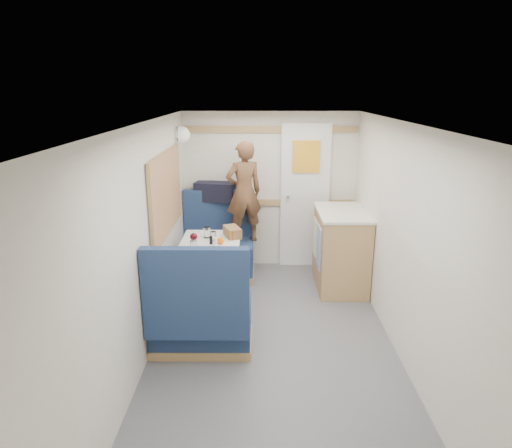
{
  "coord_description": "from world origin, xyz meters",
  "views": [
    {
      "loc": [
        -0.13,
        -3.49,
        2.27
      ],
      "look_at": [
        -0.17,
        0.9,
        0.96
      ],
      "focal_mm": 32.0,
      "sensor_mm": 36.0,
      "label": 1
    }
  ],
  "objects_px": {
    "tumbler_right": "(213,236)",
    "galley_counter": "(340,249)",
    "tray": "(227,248)",
    "orange_fruit": "(221,241)",
    "wine_glass": "(194,237)",
    "beer_glass": "(232,235)",
    "salt_grinder": "(215,241)",
    "person": "(244,192)",
    "tumbler_mid": "(207,232)",
    "dinette_table": "(210,257)",
    "cheese_block": "(217,250)",
    "dome_light": "(181,135)",
    "tumbler_left": "(194,246)",
    "bench_far": "(218,252)",
    "bread_loaf": "(232,232)",
    "pepper_grinder": "(211,240)",
    "bench_near": "(201,320)",
    "duffel_bag": "(215,192)"
  },
  "relations": [
    {
      "from": "dome_light",
      "to": "dinette_table",
      "type": "bearing_deg",
      "value": -65.35
    },
    {
      "from": "tumbler_right",
      "to": "galley_counter",
      "type": "bearing_deg",
      "value": 18.21
    },
    {
      "from": "tray",
      "to": "pepper_grinder",
      "type": "relative_size",
      "value": 3.65
    },
    {
      "from": "salt_grinder",
      "to": "person",
      "type": "bearing_deg",
      "value": 74.42
    },
    {
      "from": "duffel_bag",
      "to": "bread_loaf",
      "type": "bearing_deg",
      "value": -62.33
    },
    {
      "from": "tumbler_right",
      "to": "tray",
      "type": "bearing_deg",
      "value": -57.45
    },
    {
      "from": "orange_fruit",
      "to": "wine_glass",
      "type": "distance_m",
      "value": 0.29
    },
    {
      "from": "salt_grinder",
      "to": "bread_loaf",
      "type": "relative_size",
      "value": 0.33
    },
    {
      "from": "tumbler_right",
      "to": "bench_near",
      "type": "bearing_deg",
      "value": -92.05
    },
    {
      "from": "cheese_block",
      "to": "pepper_grinder",
      "type": "xyz_separation_m",
      "value": [
        -0.09,
        0.27,
        0.01
      ]
    },
    {
      "from": "tray",
      "to": "tumbler_mid",
      "type": "distance_m",
      "value": 0.43
    },
    {
      "from": "galley_counter",
      "to": "pepper_grinder",
      "type": "bearing_deg",
      "value": -158.04
    },
    {
      "from": "galley_counter",
      "to": "orange_fruit",
      "type": "relative_size",
      "value": 13.28
    },
    {
      "from": "dinette_table",
      "to": "dome_light",
      "type": "relative_size",
      "value": 4.6
    },
    {
      "from": "dome_light",
      "to": "tray",
      "type": "height_order",
      "value": "dome_light"
    },
    {
      "from": "tray",
      "to": "wine_glass",
      "type": "distance_m",
      "value": 0.35
    },
    {
      "from": "orange_fruit",
      "to": "beer_glass",
      "type": "xyz_separation_m",
      "value": [
        0.1,
        0.19,
        -0.01
      ]
    },
    {
      "from": "dome_light",
      "to": "tray",
      "type": "xyz_separation_m",
      "value": [
        0.58,
        -1.02,
        -1.02
      ]
    },
    {
      "from": "bench_far",
      "to": "beer_glass",
      "type": "relative_size",
      "value": 11.04
    },
    {
      "from": "dinette_table",
      "to": "tumbler_left",
      "type": "xyz_separation_m",
      "value": [
        -0.13,
        -0.27,
        0.21
      ]
    },
    {
      "from": "duffel_bag",
      "to": "salt_grinder",
      "type": "xyz_separation_m",
      "value": [
        0.11,
        -1.2,
        -0.26
      ]
    },
    {
      "from": "tumbler_left",
      "to": "tumbler_mid",
      "type": "height_order",
      "value": "tumbler_mid"
    },
    {
      "from": "tray",
      "to": "salt_grinder",
      "type": "relative_size",
      "value": 3.67
    },
    {
      "from": "orange_fruit",
      "to": "tumbler_mid",
      "type": "bearing_deg",
      "value": 123.2
    },
    {
      "from": "salt_grinder",
      "to": "bench_far",
      "type": "bearing_deg",
      "value": 94.06
    },
    {
      "from": "galley_counter",
      "to": "cheese_block",
      "type": "bearing_deg",
      "value": -147.96
    },
    {
      "from": "person",
      "to": "bread_loaf",
      "type": "relative_size",
      "value": 4.78
    },
    {
      "from": "pepper_grinder",
      "to": "bread_loaf",
      "type": "xyz_separation_m",
      "value": [
        0.21,
        0.25,
        0.01
      ]
    },
    {
      "from": "tumbler_left",
      "to": "salt_grinder",
      "type": "distance_m",
      "value": 0.27
    },
    {
      "from": "duffel_bag",
      "to": "tumbler_right",
      "type": "bearing_deg",
      "value": -74.68
    },
    {
      "from": "tray",
      "to": "bread_loaf",
      "type": "height_order",
      "value": "bread_loaf"
    },
    {
      "from": "bench_near",
      "to": "dome_light",
      "type": "distance_m",
      "value": 2.28
    },
    {
      "from": "salt_grinder",
      "to": "dome_light",
      "type": "bearing_deg",
      "value": 116.27
    },
    {
      "from": "galley_counter",
      "to": "person",
      "type": "relative_size",
      "value": 0.75
    },
    {
      "from": "beer_glass",
      "to": "salt_grinder",
      "type": "relative_size",
      "value": 1.11
    },
    {
      "from": "galley_counter",
      "to": "pepper_grinder",
      "type": "xyz_separation_m",
      "value": [
        -1.45,
        -0.58,
        0.3
      ]
    },
    {
      "from": "dinette_table",
      "to": "tumbler_right",
      "type": "height_order",
      "value": "tumbler_right"
    },
    {
      "from": "dinette_table",
      "to": "tray",
      "type": "relative_size",
      "value": 2.92
    },
    {
      "from": "dinette_table",
      "to": "dome_light",
      "type": "distance_m",
      "value": 1.51
    },
    {
      "from": "beer_glass",
      "to": "bread_loaf",
      "type": "distance_m",
      "value": 0.11
    },
    {
      "from": "pepper_grinder",
      "to": "salt_grinder",
      "type": "relative_size",
      "value": 1.0
    },
    {
      "from": "dinette_table",
      "to": "pepper_grinder",
      "type": "relative_size",
      "value": 10.66
    },
    {
      "from": "dinette_table",
      "to": "duffel_bag",
      "type": "xyz_separation_m",
      "value": [
        -0.04,
        1.12,
        0.45
      ]
    },
    {
      "from": "dinette_table",
      "to": "cheese_block",
      "type": "xyz_separation_m",
      "value": [
        0.1,
        -0.3,
        0.19
      ]
    },
    {
      "from": "person",
      "to": "pepper_grinder",
      "type": "relative_size",
      "value": 14.27
    },
    {
      "from": "bench_far",
      "to": "person",
      "type": "xyz_separation_m",
      "value": [
        0.33,
        0.01,
        0.77
      ]
    },
    {
      "from": "tumbler_mid",
      "to": "tumbler_left",
      "type": "bearing_deg",
      "value": -100.35
    },
    {
      "from": "salt_grinder",
      "to": "dinette_table",
      "type": "bearing_deg",
      "value": 131.52
    },
    {
      "from": "tumbler_left",
      "to": "tumbler_right",
      "type": "distance_m",
      "value": 0.38
    },
    {
      "from": "person",
      "to": "tumbler_mid",
      "type": "bearing_deg",
      "value": 40.39
    }
  ]
}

